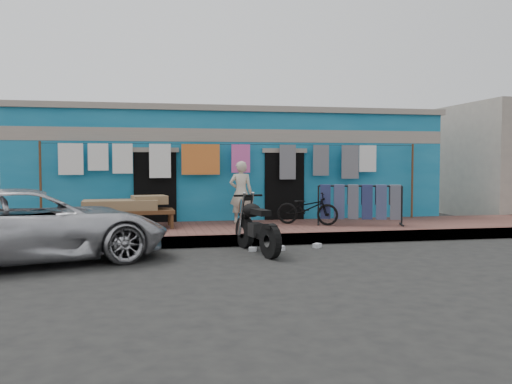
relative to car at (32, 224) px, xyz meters
name	(u,v)px	position (x,y,z in m)	size (l,w,h in m)	color
ground	(277,258)	(4.45, -0.36, -0.70)	(80.00, 80.00, 0.00)	black
sidewalk	(248,232)	(4.45, 2.64, -0.57)	(28.00, 3.00, 0.25)	brown
curb	(260,240)	(4.45, 1.19, -0.57)	(28.00, 0.10, 0.25)	gray
building	(225,167)	(4.45, 6.63, 0.99)	(12.20, 5.20, 3.36)	#136995
clothesline	(225,163)	(4.08, 3.89, 1.12)	(10.06, 0.06, 2.10)	brown
car	(32,224)	(0.00, 0.00, 0.00)	(2.24, 4.93, 1.39)	#BBBAC0
seated_person	(241,193)	(4.39, 3.27, 0.36)	(0.58, 0.39, 1.61)	beige
bicycle	(307,205)	(6.00, 2.78, 0.06)	(0.55, 1.57, 1.02)	black
motorcycle	(257,224)	(4.18, 0.25, -0.12)	(0.92, 1.86, 1.15)	black
charpoy	(130,213)	(1.64, 2.96, -0.08)	(2.21, 1.11, 0.73)	brown
jeans_rack	(360,204)	(7.28, 2.45, 0.08)	(2.21, 1.08, 1.04)	black
litter_a	(280,248)	(4.71, 0.47, -0.65)	(0.20, 0.16, 0.09)	silver
litter_b	(317,246)	(5.58, 0.65, -0.65)	(0.18, 0.13, 0.09)	silver
litter_c	(253,249)	(4.15, 0.49, -0.66)	(0.19, 0.15, 0.08)	silver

